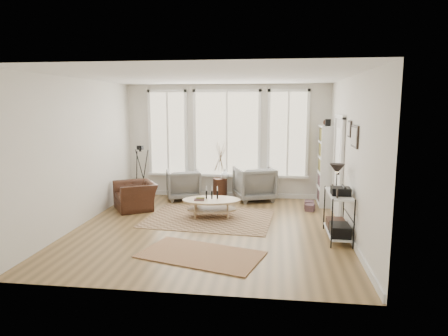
# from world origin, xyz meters

# --- Properties ---
(room) EXTENTS (5.50, 5.54, 2.90)m
(room) POSITION_xyz_m (0.02, 0.03, 1.43)
(room) COLOR olive
(room) RESTS_ON ground
(bay_window) EXTENTS (4.14, 0.12, 2.24)m
(bay_window) POSITION_xyz_m (0.00, 2.71, 1.61)
(bay_window) COLOR #CFBF8B
(bay_window) RESTS_ON ground
(door) EXTENTS (0.09, 1.06, 2.22)m
(door) POSITION_xyz_m (2.57, 1.15, 1.12)
(door) COLOR silver
(door) RESTS_ON ground
(bookcase) EXTENTS (0.31, 0.85, 2.06)m
(bookcase) POSITION_xyz_m (2.44, 2.23, 0.96)
(bookcase) COLOR white
(bookcase) RESTS_ON ground
(low_shelf) EXTENTS (0.38, 1.08, 1.30)m
(low_shelf) POSITION_xyz_m (2.38, -0.30, 0.51)
(low_shelf) COLOR white
(low_shelf) RESTS_ON ground
(wall_art) EXTENTS (0.04, 0.88, 0.44)m
(wall_art) POSITION_xyz_m (2.58, -0.27, 1.88)
(wall_art) COLOR black
(wall_art) RESTS_ON ground
(rug_main) EXTENTS (2.75, 2.15, 0.01)m
(rug_main) POSITION_xyz_m (-0.12, 0.66, 0.01)
(rug_main) COLOR brown
(rug_main) RESTS_ON ground
(rug_runner) EXTENTS (2.14, 1.56, 0.01)m
(rug_runner) POSITION_xyz_m (0.08, -1.43, 0.01)
(rug_runner) COLOR brown
(rug_runner) RESTS_ON ground
(coffee_table) EXTENTS (1.32, 0.93, 0.57)m
(coffee_table) POSITION_xyz_m (-0.10, 0.76, 0.31)
(coffee_table) COLOR tan
(coffee_table) RESTS_ON ground
(armchair_left) EXTENTS (1.04, 1.05, 0.76)m
(armchair_left) POSITION_xyz_m (-1.07, 2.32, 0.38)
(armchair_left) COLOR slate
(armchair_left) RESTS_ON ground
(armchair_right) EXTENTS (1.18, 1.19, 0.85)m
(armchair_right) POSITION_xyz_m (0.73, 2.44, 0.42)
(armchair_right) COLOR slate
(armchair_right) RESTS_ON ground
(side_table) EXTENTS (0.35, 0.35, 1.49)m
(side_table) POSITION_xyz_m (-0.14, 2.45, 0.72)
(side_table) COLOR #3A1E13
(side_table) RESTS_ON ground
(vase) EXTENTS (0.27, 0.27, 0.24)m
(vase) POSITION_xyz_m (-0.02, 2.45, 0.65)
(vase) COLOR silver
(vase) RESTS_ON side_table
(accent_chair) EXTENTS (1.26, 1.23, 0.63)m
(accent_chair) POSITION_xyz_m (-1.94, 1.21, 0.31)
(accent_chair) COLOR #3A1E13
(accent_chair) RESTS_ON ground
(tripod_camera) EXTENTS (0.49, 0.49, 1.39)m
(tripod_camera) POSITION_xyz_m (-2.08, 2.03, 0.64)
(tripod_camera) COLOR black
(tripod_camera) RESTS_ON ground
(book_stack_near) EXTENTS (0.24, 0.29, 0.17)m
(book_stack_near) POSITION_xyz_m (2.05, 1.81, 0.08)
(book_stack_near) COLOR brown
(book_stack_near) RESTS_ON ground
(book_stack_far) EXTENTS (0.25, 0.28, 0.15)m
(book_stack_far) POSITION_xyz_m (2.05, 1.55, 0.08)
(book_stack_far) COLOR brown
(book_stack_far) RESTS_ON ground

